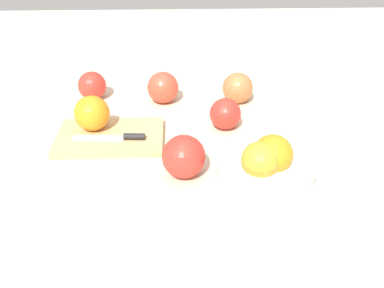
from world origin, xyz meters
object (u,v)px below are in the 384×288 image
Objects in this scene: bowl at (266,164)px; apple_front_right at (92,86)px; apple_front_left at (238,88)px; apple_front_left_2 at (225,114)px; orange_on_board at (92,113)px; apple_back_left at (184,157)px; cutting_board at (111,136)px; knife at (119,137)px; apple_front_center at (163,88)px.

bowl reaches higher than apple_front_right.
apple_front_left is 1.09× the size of apple_front_left_2.
apple_back_left is at bearing 141.44° from orange_on_board.
orange_on_board is 0.20m from apple_front_right.
apple_front_left is 0.14m from apple_front_left_2.
bowl is 2.57× the size of apple_front_right.
apple_front_left_2 is at bearing -76.14° from bowl.
bowl is at bearing 91.05° from apple_front_left.
bowl reaches higher than orange_on_board.
apple_front_left_2 is at bearing -170.16° from cutting_board.
apple_back_left reaches higher than cutting_board.
orange_on_board reaches higher than cutting_board.
cutting_board is (0.31, -0.17, -0.03)m from bowl.
apple_front_left_2 is (-0.26, -0.04, 0.03)m from cutting_board.
orange_on_board is 0.50× the size of knife.
apple_back_left is at bearing 98.14° from apple_front_center.
cutting_board is 2.92× the size of apple_front_left.
bowl is 0.35m from cutting_board.
orange_on_board is (0.04, -0.02, 0.05)m from cutting_board.
apple_back_left is 1.03× the size of apple_front_center.
cutting_board is 0.23m from apple_front_right.
apple_front_right is 0.91× the size of apple_front_center.
knife is 0.35m from apple_front_left.
cutting_board is 0.35m from apple_front_left.
apple_back_left is (-0.20, 0.16, -0.01)m from orange_on_board.
bowl reaches higher than apple_back_left.
apple_back_left reaches higher than knife.
knife is 2.11× the size of apple_front_right.
bowl is 2.28× the size of apple_back_left.
apple_front_center reaches higher than apple_front_left_2.
bowl is 0.54m from apple_front_right.
orange_on_board is 0.23m from apple_front_center.
knife is 1.93× the size of apple_front_center.
apple_front_left_2 is 0.21m from apple_back_left.
apple_front_left_2 is (0.05, -0.21, -0.01)m from bowl.
apple_front_left is at bearing -154.75° from orange_on_board.
apple_front_left_2 reaches higher than knife.
apple_back_left is (0.10, 0.18, 0.01)m from apple_front_left_2.
bowl reaches higher than knife.
apple_back_left reaches higher than apple_front_center.
apple_back_left is at bearing 139.09° from cutting_board.
cutting_board is 0.22m from apple_front_center.
apple_back_left reaches higher than apple_front_left_2.
apple_front_left_2 is at bearing 152.80° from apple_front_right.
apple_front_center is (-0.19, 0.03, 0.00)m from apple_front_right.
apple_front_left is 0.35m from apple_back_left.
apple_front_right is 0.19m from apple_front_center.
apple_front_left_2 is at bearing 135.29° from apple_front_center.
apple_back_left is at bearing 65.60° from apple_front_left.
apple_front_center reaches higher than apple_front_left.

